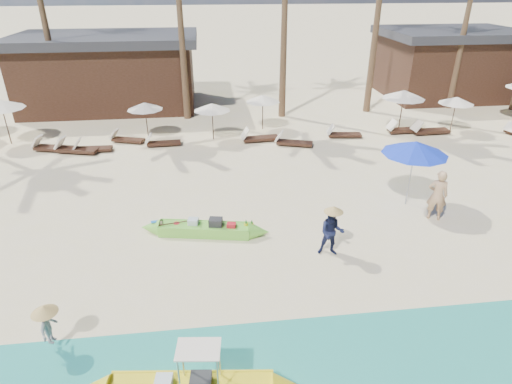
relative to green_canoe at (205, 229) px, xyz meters
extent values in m
plane|color=beige|center=(2.54, -1.59, -0.20)|extent=(240.00, 240.00, 0.00)
cube|color=#6AC23B|center=(0.00, 0.00, -0.02)|extent=(2.95, 1.14, 0.35)
cube|color=white|center=(0.00, 0.00, -0.01)|extent=(2.52, 0.90, 0.16)
cube|color=#262628|center=(0.36, -0.07, 0.23)|extent=(0.46, 0.39, 0.32)
cube|color=silver|center=(-0.35, 0.12, 0.20)|extent=(0.37, 0.33, 0.26)
cube|color=red|center=(0.84, -0.21, 0.17)|extent=(0.31, 0.28, 0.20)
cylinder|color=red|center=(-0.89, 0.22, 0.11)|extent=(0.20, 0.20, 0.08)
cylinder|color=#262628|center=(-1.13, 0.17, 0.11)|extent=(0.18, 0.18, 0.07)
sphere|color=tan|center=(-1.39, 0.27, 0.15)|extent=(0.16, 0.16, 0.16)
cylinder|color=gold|center=(1.31, -0.18, 0.15)|extent=(0.13, 0.13, 0.16)
cylinder|color=gold|center=(1.49, -0.21, 0.15)|extent=(0.13, 0.13, 0.16)
cube|color=#262628|center=(-0.14, -5.98, 0.25)|extent=(0.44, 0.37, 0.31)
cube|color=silver|center=(-0.85, -5.90, 0.23)|extent=(0.35, 0.32, 0.26)
cube|color=beige|center=(-0.14, -5.98, 1.12)|extent=(0.87, 0.65, 0.03)
imported|color=tan|center=(7.75, 0.07, 0.69)|extent=(0.76, 0.65, 1.78)
imported|color=#141837|center=(3.68, -1.53, 0.55)|extent=(0.84, 0.72, 1.50)
imported|color=gray|center=(-3.41, -4.29, 0.43)|extent=(0.41, 0.62, 0.89)
cylinder|color=#99999E|center=(7.26, 1.16, 0.97)|extent=(0.05, 0.05, 2.34)
cone|color=#1633CF|center=(7.26, 1.16, 1.99)|extent=(2.24, 2.24, 0.46)
cylinder|color=#3A2117|center=(-9.36, 9.46, 0.87)|extent=(0.05, 0.05, 2.13)
cone|color=beige|center=(-9.36, 9.46, 1.78)|extent=(2.13, 2.13, 0.43)
cube|color=#3A2117|center=(-6.94, 8.15, -0.04)|extent=(1.88, 1.00, 0.13)
cube|color=beige|center=(-7.70, 8.34, 0.28)|extent=(0.53, 0.66, 0.52)
cube|color=#3A2117|center=(-5.06, 7.86, -0.05)|extent=(1.64, 0.57, 0.12)
cube|color=beige|center=(-5.78, 7.88, 0.23)|extent=(0.38, 0.54, 0.48)
cylinder|color=#3A2117|center=(-2.74, 9.56, 0.68)|extent=(0.04, 0.04, 1.76)
cone|color=beige|center=(-2.74, 9.56, 1.44)|extent=(1.76, 1.76, 0.35)
cube|color=#3A2117|center=(-5.76, 7.75, -0.03)|extent=(1.96, 1.07, 0.13)
cube|color=beige|center=(-6.56, 7.96, 0.30)|extent=(0.56, 0.69, 0.54)
cube|color=#3A2117|center=(-3.64, 8.92, -0.06)|extent=(1.67, 1.00, 0.11)
cube|color=beige|center=(-4.31, 9.15, 0.22)|extent=(0.50, 0.60, 0.46)
cylinder|color=#3A2117|center=(0.56, 8.89, 0.70)|extent=(0.04, 0.04, 1.79)
cone|color=beige|center=(0.56, 8.89, 1.47)|extent=(1.79, 1.79, 0.36)
cube|color=#3A2117|center=(-1.85, 8.24, -0.06)|extent=(1.62, 0.59, 0.11)
cube|color=beige|center=(-2.56, 8.21, 0.23)|extent=(0.38, 0.53, 0.47)
cylinder|color=#3A2117|center=(3.25, 10.21, 0.70)|extent=(0.04, 0.04, 1.79)
cone|color=beige|center=(3.25, 10.21, 1.47)|extent=(1.79, 1.79, 0.36)
cube|color=#3A2117|center=(2.90, 8.31, -0.04)|extent=(1.83, 0.74, 0.13)
cube|color=beige|center=(2.11, 8.24, 0.28)|extent=(0.45, 0.61, 0.52)
cube|color=#3A2117|center=(4.45, 7.49, -0.05)|extent=(1.81, 1.08, 0.12)
cube|color=beige|center=(3.73, 7.73, 0.26)|extent=(0.55, 0.65, 0.50)
cylinder|color=#3A2117|center=(10.30, 8.78, 0.89)|extent=(0.05, 0.05, 2.17)
cone|color=beige|center=(10.30, 8.78, 1.82)|extent=(2.17, 2.17, 0.43)
cube|color=#3A2117|center=(7.24, 8.36, -0.05)|extent=(1.71, 0.73, 0.12)
cube|color=beige|center=(6.51, 8.44, 0.24)|extent=(0.43, 0.58, 0.48)
cube|color=#3A2117|center=(10.62, 8.63, -0.04)|extent=(1.84, 0.63, 0.13)
cube|color=beige|center=(9.81, 8.62, 0.29)|extent=(0.42, 0.60, 0.53)
cylinder|color=#3A2117|center=(13.15, 8.67, 0.69)|extent=(0.04, 0.04, 1.78)
cone|color=beige|center=(13.15, 8.67, 1.45)|extent=(1.78, 1.78, 0.36)
cube|color=#3A2117|center=(11.86, 8.32, -0.03)|extent=(1.92, 0.69, 0.13)
cube|color=beige|center=(11.02, 8.28, 0.30)|extent=(0.45, 0.63, 0.55)
cube|color=beige|center=(15.87, 7.77, 0.22)|extent=(0.49, 0.59, 0.46)
cone|color=brown|center=(-7.90, 13.48, 5.25)|extent=(0.40, 0.40, 10.89)
cone|color=brown|center=(-0.81, 12.68, 4.84)|extent=(0.40, 0.40, 10.08)
cone|color=brown|center=(4.69, 12.42, 5.43)|extent=(0.40, 0.40, 11.26)
cone|color=brown|center=(15.38, 12.92, 3.84)|extent=(0.40, 0.40, 8.07)
cube|color=#3A2117|center=(-5.46, 15.91, 1.70)|extent=(10.00, 6.00, 3.80)
cube|color=#2D2D33|center=(-5.46, 15.91, 3.85)|extent=(10.80, 6.60, 0.50)
cube|color=#3A2117|center=(16.54, 15.91, 1.70)|extent=(8.00, 6.00, 3.80)
cube|color=#2D2D33|center=(16.54, 15.91, 3.85)|extent=(8.80, 6.60, 0.50)
camera|label=1|loc=(0.22, -11.72, 7.23)|focal=30.00mm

